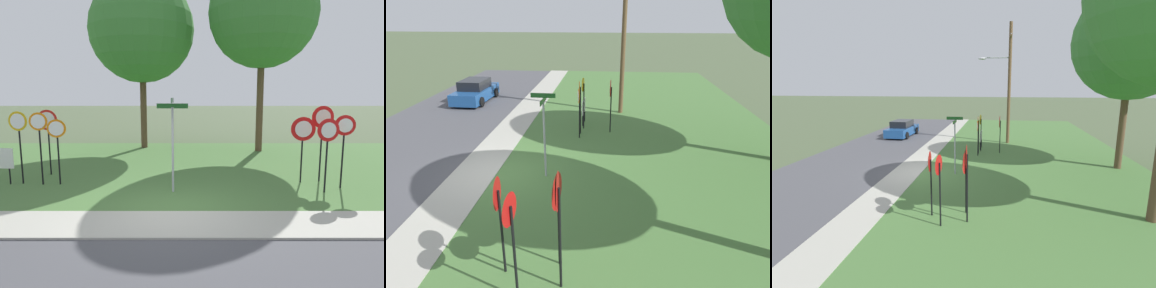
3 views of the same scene
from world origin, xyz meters
The scene contains 14 objects.
ground_plane centered at (0.00, 0.00, 0.00)m, with size 160.00×160.00×0.00m, color #4C5B3D.
sidewalk_strip centered at (0.00, -0.80, 0.03)m, with size 44.00×1.60×0.06m, color #ADAA9E.
grass_median centered at (0.00, 6.00, 0.02)m, with size 44.00×12.00×0.04m, color #477038.
stop_sign_near_left centered at (-3.96, 2.60, 1.63)m, with size 0.61×0.13×2.24m.
stop_sign_near_right centered at (-5.28, 2.69, 1.83)m, with size 0.66×0.11×2.49m.
stop_sign_far_left centered at (-4.55, 2.59, 1.79)m, with size 0.60×0.10×2.47m.
stop_sign_far_center centered at (-4.87, 3.98, 1.86)m, with size 0.77×0.10×2.49m.
yield_sign_near_left centered at (4.74, 1.67, 1.77)m, with size 0.71×0.12×2.33m.
yield_sign_near_right centered at (4.38, 2.85, 1.75)m, with size 0.82×0.13×2.30m.
yield_sign_far_left centered at (5.08, 2.97, 2.05)m, with size 0.78×0.11×2.67m.
yield_sign_far_right centered at (5.46, 2.14, 1.82)m, with size 0.66×0.13×2.41m.
street_name_post centered at (-0.03, 1.78, 1.80)m, with size 0.96×0.82×2.95m.
oak_tree_left centered at (-2.21, 10.45, 6.62)m, with size 5.80×5.80×9.49m.
oak_tree_right centered at (4.20, 9.23, 7.21)m, with size 5.59×5.59×9.98m.
Camera 1 is at (0.57, -8.10, 3.10)m, focal length 30.13 mm.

